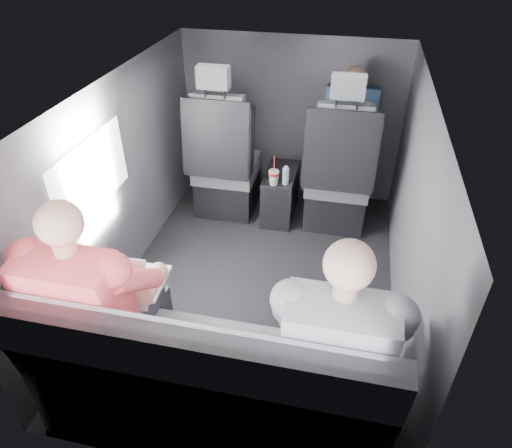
% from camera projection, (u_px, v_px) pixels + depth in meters
% --- Properties ---
extents(floor, '(2.60, 2.60, 0.00)m').
position_uv_depth(floor, '(257.00, 283.00, 3.14)').
color(floor, black).
rests_on(floor, ground).
extents(ceiling, '(2.60, 2.60, 0.00)m').
position_uv_depth(ceiling, '(258.00, 90.00, 2.37)').
color(ceiling, '#B2B2AD').
rests_on(ceiling, panel_back).
extents(panel_left, '(0.02, 2.60, 1.35)m').
position_uv_depth(panel_left, '(120.00, 184.00, 2.91)').
color(panel_left, '#56565B').
rests_on(panel_left, floor).
extents(panel_right, '(0.02, 2.60, 1.35)m').
position_uv_depth(panel_right, '(412.00, 219.00, 2.60)').
color(panel_right, '#56565B').
rests_on(panel_right, floor).
extents(panel_front, '(1.80, 0.02, 1.35)m').
position_uv_depth(panel_front, '(291.00, 119.00, 3.79)').
color(panel_front, '#56565B').
rests_on(panel_front, floor).
extents(panel_back, '(1.80, 0.02, 1.35)m').
position_uv_depth(panel_back, '(185.00, 380.00, 1.71)').
color(panel_back, '#56565B').
rests_on(panel_back, floor).
extents(side_window, '(0.02, 0.75, 0.42)m').
position_uv_depth(side_window, '(92.00, 176.00, 2.54)').
color(side_window, white).
rests_on(side_window, panel_left).
extents(seatbelt, '(0.35, 0.11, 0.59)m').
position_uv_depth(seatbelt, '(342.00, 142.00, 3.14)').
color(seatbelt, black).
rests_on(seatbelt, front_seat_right).
extents(front_seat_left, '(0.52, 0.58, 1.26)m').
position_uv_depth(front_seat_left, '(225.00, 169.00, 3.66)').
color(front_seat_left, black).
rests_on(front_seat_left, floor).
extents(front_seat_right, '(0.52, 0.58, 1.26)m').
position_uv_depth(front_seat_right, '(338.00, 181.00, 3.50)').
color(front_seat_right, black).
rests_on(front_seat_right, floor).
extents(center_console, '(0.24, 0.48, 0.41)m').
position_uv_depth(center_console, '(280.00, 194.00, 3.73)').
color(center_console, black).
rests_on(center_console, floor).
extents(rear_bench, '(1.60, 0.57, 0.92)m').
position_uv_depth(rear_bench, '(209.00, 386.00, 2.12)').
color(rear_bench, slate).
rests_on(rear_bench, floor).
extents(soda_cup, '(0.08, 0.08, 0.25)m').
position_uv_depth(soda_cup, '(274.00, 177.00, 3.43)').
color(soda_cup, white).
rests_on(soda_cup, center_console).
extents(water_bottle, '(0.05, 0.05, 0.15)m').
position_uv_depth(water_bottle, '(286.00, 176.00, 3.43)').
color(water_bottle, '#A7C5E2').
rests_on(water_bottle, center_console).
extents(laptop_white, '(0.38, 0.36, 0.27)m').
position_uv_depth(laptop_white, '(122.00, 280.00, 2.22)').
color(laptop_white, white).
rests_on(laptop_white, passenger_rear_left).
extents(laptop_black, '(0.37, 0.34, 0.25)m').
position_uv_depth(laptop_black, '(340.00, 319.00, 2.02)').
color(laptop_black, black).
rests_on(laptop_black, passenger_rear_right).
extents(passenger_rear_left, '(0.52, 0.64, 1.25)m').
position_uv_depth(passenger_rear_left, '(100.00, 303.00, 2.10)').
color(passenger_rear_left, '#2F3034').
rests_on(passenger_rear_left, rear_bench).
extents(passenger_rear_right, '(0.51, 0.63, 1.24)m').
position_uv_depth(passenger_rear_right, '(336.00, 343.00, 1.91)').
color(passenger_rear_right, navy).
rests_on(passenger_rear_right, rear_bench).
extents(passenger_front_right, '(0.39, 0.39, 0.76)m').
position_uv_depth(passenger_front_right, '(349.00, 126.00, 3.51)').
color(passenger_front_right, navy).
rests_on(passenger_front_right, front_seat_right).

